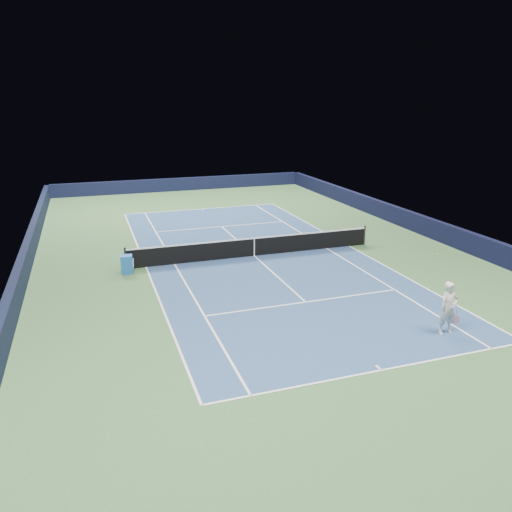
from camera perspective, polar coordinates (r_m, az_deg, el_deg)
name	(u,v)px	position (r m, az deg, el deg)	size (l,w,h in m)	color
ground	(254,256)	(25.59, -0.20, 0.01)	(40.00, 40.00, 0.00)	#365C32
wall_far	(181,184)	(44.22, -8.53, 8.11)	(22.00, 0.35, 1.10)	black
wall_right	(432,228)	(30.54, 19.45, 2.99)	(0.35, 40.00, 1.10)	black
wall_left	(23,268)	(24.40, -25.07, -1.26)	(0.35, 40.00, 1.10)	black
court_surface	(254,256)	(25.59, -0.20, 0.01)	(10.97, 23.77, 0.01)	navy
baseline_far	(202,209)	(36.68, -6.18, 5.38)	(10.97, 0.08, 0.00)	white
baseline_near	(381,370)	(15.72, 14.15, -12.54)	(10.97, 0.08, 0.00)	white
sideline_doubles_right	(349,246)	(27.76, 10.59, 1.14)	(0.08, 23.77, 0.00)	white
sideline_doubles_left	(146,267)	(24.49, -12.46, -1.23)	(0.08, 23.77, 0.00)	white
sideline_singles_right	(326,248)	(27.13, 8.06, 0.88)	(0.08, 23.77, 0.00)	white
sideline_singles_left	(174,264)	(24.65, -9.30, -0.91)	(0.08, 23.77, 0.00)	white
service_line_far	(222,227)	(31.49, -3.94, 3.38)	(8.23, 0.08, 0.00)	white
service_line_near	(306,302)	(20.01, 5.70, -5.26)	(8.23, 0.08, 0.00)	white
center_service_line	(254,256)	(25.59, -0.20, 0.03)	(0.08, 12.80, 0.00)	white
center_mark_far	(203,209)	(36.54, -6.13, 5.33)	(0.08, 0.30, 0.00)	white
center_mark_near	(379,368)	(15.83, 13.85, -12.29)	(0.08, 0.30, 0.00)	white
tennis_net	(254,247)	(25.45, -0.20, 1.09)	(12.90, 0.10, 1.07)	black
sponsor_cube	(127,264)	(23.74, -14.53, -0.93)	(0.61, 0.53, 0.86)	#1E5CB4
tennis_player	(448,308)	(18.27, 21.14, -5.59)	(0.83, 1.26, 2.57)	silver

